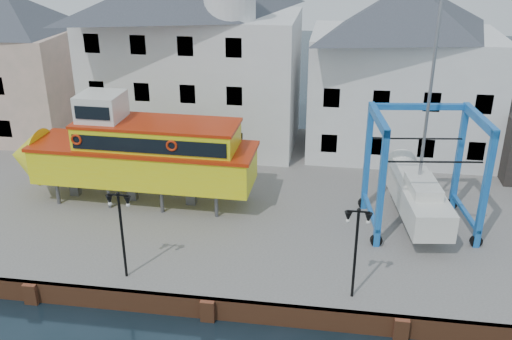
# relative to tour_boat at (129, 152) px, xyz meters

# --- Properties ---
(ground) EXTENTS (140.00, 140.00, 0.00)m
(ground) POSITION_rel_tour_boat_xyz_m (6.33, -8.60, -3.91)
(ground) COLOR black
(ground) RESTS_ON ground
(hardstanding) EXTENTS (44.00, 22.00, 1.00)m
(hardstanding) POSITION_rel_tour_boat_xyz_m (6.33, 2.40, -3.41)
(hardstanding) COLOR #625E5D
(hardstanding) RESTS_ON ground
(quay_wall) EXTENTS (44.00, 0.47, 1.00)m
(quay_wall) POSITION_rel_tour_boat_xyz_m (6.33, -8.49, -3.41)
(quay_wall) COLOR brown
(quay_wall) RESTS_ON ground
(building_pink) EXTENTS (8.00, 7.00, 10.30)m
(building_pink) POSITION_rel_tour_boat_xyz_m (-11.67, 9.40, 2.24)
(building_pink) COLOR tan
(building_pink) RESTS_ON hardstanding
(building_white_main) EXTENTS (14.00, 8.30, 14.00)m
(building_white_main) POSITION_rel_tour_boat_xyz_m (1.46, 9.79, 3.43)
(building_white_main) COLOR silver
(building_white_main) RESTS_ON hardstanding
(building_white_right) EXTENTS (12.00, 8.00, 11.20)m
(building_white_right) POSITION_rel_tour_boat_xyz_m (15.33, 10.40, 2.69)
(building_white_right) COLOR silver
(building_white_right) RESTS_ON hardstanding
(lamp_post_left) EXTENTS (1.12, 0.32, 4.20)m
(lamp_post_left) POSITION_rel_tour_boat_xyz_m (2.33, -7.40, 0.26)
(lamp_post_left) COLOR black
(lamp_post_left) RESTS_ON hardstanding
(lamp_post_right) EXTENTS (1.12, 0.32, 4.20)m
(lamp_post_right) POSITION_rel_tour_boat_xyz_m (12.33, -7.40, 0.26)
(lamp_post_right) COLOR black
(lamp_post_right) RESTS_ON hardstanding
(tour_boat) EXTENTS (14.25, 3.68, 6.18)m
(tour_boat) POSITION_rel_tour_boat_xyz_m (0.00, 0.00, 0.00)
(tour_boat) COLOR #59595E
(tour_boat) RESTS_ON hardstanding
(travel_lift) EXTENTS (5.97, 7.93, 11.69)m
(travel_lift) POSITION_rel_tour_boat_xyz_m (15.55, -0.08, -0.95)
(travel_lift) COLOR #1140A7
(travel_lift) RESTS_ON hardstanding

